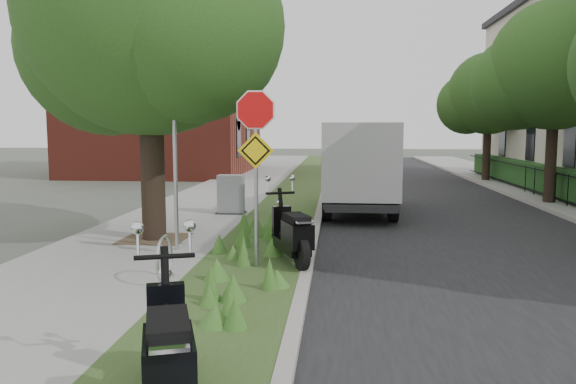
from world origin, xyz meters
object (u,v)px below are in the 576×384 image
object	(u,v)px
sign_assembly	(256,142)
utility_cabinet	(231,195)
box_truck	(359,164)
scooter_far	(169,367)
scooter_near	(293,239)

from	to	relation	value
sign_assembly	utility_cabinet	world-z (taller)	sign_assembly
box_truck	utility_cabinet	size ratio (longest dim) A/B	4.62
sign_assembly	scooter_far	size ratio (longest dim) A/B	1.69
scooter_far	box_truck	size ratio (longest dim) A/B	0.37
utility_cabinet	box_truck	bearing A→B (deg)	15.39
box_truck	utility_cabinet	distance (m)	3.90
utility_cabinet	scooter_far	bearing A→B (deg)	-81.77
scooter_near	box_truck	bearing A→B (deg)	78.35
sign_assembly	utility_cabinet	distance (m)	6.48
scooter_far	utility_cabinet	size ratio (longest dim) A/B	1.72
scooter_near	utility_cabinet	size ratio (longest dim) A/B	1.67
utility_cabinet	sign_assembly	bearing A→B (deg)	-75.07
sign_assembly	utility_cabinet	xyz separation A→B (m)	(-1.61, 6.05, -1.68)
scooter_far	utility_cabinet	bearing A→B (deg)	98.23
box_truck	scooter_far	bearing A→B (deg)	-99.32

